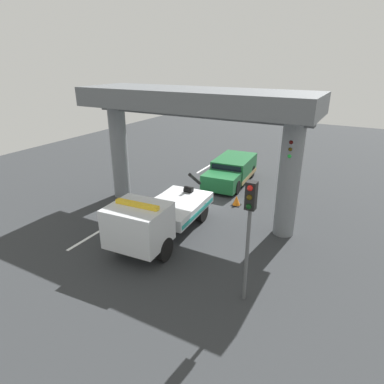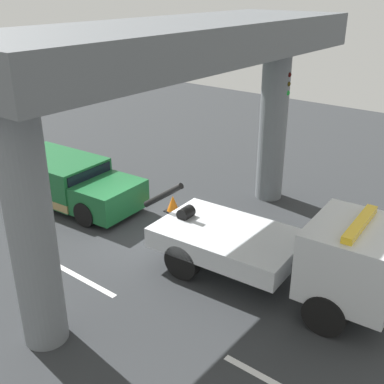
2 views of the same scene
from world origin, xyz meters
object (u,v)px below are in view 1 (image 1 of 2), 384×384
at_px(traffic_light_far, 249,217).
at_px(traffic_cone_orange, 236,201).
at_px(towed_van_green, 232,171).
at_px(traffic_light_near, 289,167).
at_px(tow_truck_white, 156,217).

relative_size(traffic_light_far, traffic_cone_orange, 7.42).
relative_size(towed_van_green, traffic_light_near, 1.15).
relative_size(tow_truck_white, traffic_light_far, 1.70).
height_order(tow_truck_white, traffic_light_far, traffic_light_far).
bearing_deg(traffic_cone_orange, traffic_light_near, 54.49).
distance_m(towed_van_green, traffic_light_far, 11.99).
relative_size(towed_van_green, traffic_light_far, 1.24).
height_order(tow_truck_white, traffic_light_near, traffic_light_near).
distance_m(tow_truck_white, traffic_cone_orange, 5.77).
height_order(towed_van_green, traffic_cone_orange, towed_van_green).
bearing_deg(traffic_light_far, traffic_light_near, 180.00).
relative_size(towed_van_green, traffic_cone_orange, 9.19).
xyz_separation_m(towed_van_green, traffic_cone_orange, (3.44, 1.74, -0.51)).
xyz_separation_m(traffic_light_near, traffic_light_far, (5.00, 0.00, -0.24)).
distance_m(traffic_light_near, traffic_cone_orange, 4.96).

